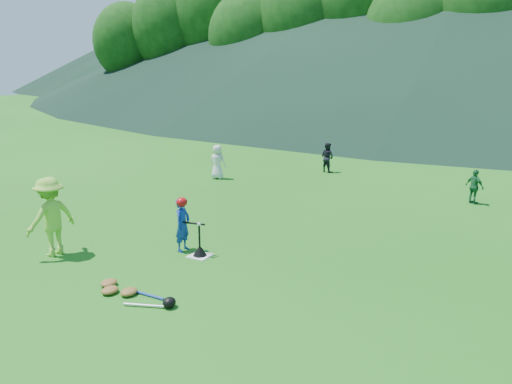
% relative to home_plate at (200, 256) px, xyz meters
% --- Properties ---
extents(ground, '(120.00, 120.00, 0.00)m').
position_rel_home_plate_xyz_m(ground, '(0.00, 0.00, -0.01)').
color(ground, '#1C5E15').
rests_on(ground, ground).
extents(home_plate, '(0.45, 0.45, 0.02)m').
position_rel_home_plate_xyz_m(home_plate, '(0.00, 0.00, 0.00)').
color(home_plate, silver).
rests_on(home_plate, ground).
extents(baseball, '(0.08, 0.08, 0.08)m').
position_rel_home_plate_xyz_m(baseball, '(0.00, 0.00, 0.73)').
color(baseball, white).
rests_on(baseball, batting_tee).
extents(batter_child, '(0.32, 0.46, 1.21)m').
position_rel_home_plate_xyz_m(batter_child, '(-0.53, 0.11, 0.60)').
color(batter_child, navy).
rests_on(batter_child, ground).
extents(adult_coach, '(0.77, 1.19, 1.75)m').
position_rel_home_plate_xyz_m(adult_coach, '(-2.86, -1.49, 0.86)').
color(adult_coach, '#8ACA3B').
rests_on(adult_coach, ground).
extents(fielder_a, '(0.67, 0.49, 1.26)m').
position_rel_home_plate_xyz_m(fielder_a, '(-3.96, 6.64, 0.62)').
color(fielder_a, silver).
rests_on(fielder_a, ground).
extents(fielder_b, '(0.66, 0.58, 1.16)m').
position_rel_home_plate_xyz_m(fielder_b, '(-0.90, 9.75, 0.57)').
color(fielder_b, black).
rests_on(fielder_b, ground).
extents(fielder_c, '(0.66, 0.55, 1.05)m').
position_rel_home_plate_xyz_m(fielder_c, '(4.67, 7.56, 0.52)').
color(fielder_c, '#1E6537').
rests_on(fielder_c, ground).
extents(batting_tee, '(0.30, 0.30, 0.68)m').
position_rel_home_plate_xyz_m(batting_tee, '(0.00, 0.00, 0.12)').
color(batting_tee, black).
rests_on(batting_tee, home_plate).
extents(batter_gear, '(0.73, 0.26, 0.57)m').
position_rel_home_plate_xyz_m(batter_gear, '(-0.51, 0.11, 1.09)').
color(batter_gear, '#AF0B0F').
rests_on(batter_gear, ground).
extents(equipment_pile, '(1.80, 0.64, 0.19)m').
position_rel_home_plate_xyz_m(equipment_pile, '(-0.01, -2.20, 0.06)').
color(equipment_pile, olive).
rests_on(equipment_pile, ground).
extents(outfield_fence, '(70.07, 0.08, 1.33)m').
position_rel_home_plate_xyz_m(outfield_fence, '(0.00, 28.00, 0.69)').
color(outfield_fence, gray).
rests_on(outfield_fence, ground).
extents(tree_line, '(70.04, 11.40, 14.82)m').
position_rel_home_plate_xyz_m(tree_line, '(0.20, 33.83, 8.20)').
color(tree_line, '#382314').
rests_on(tree_line, ground).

